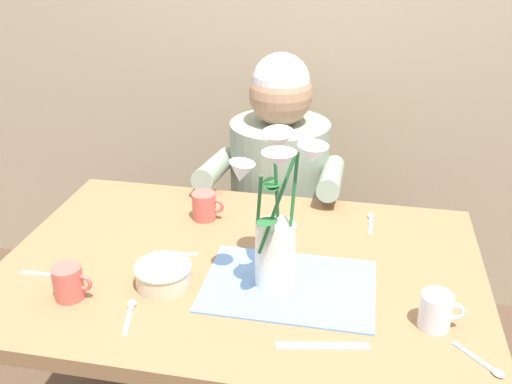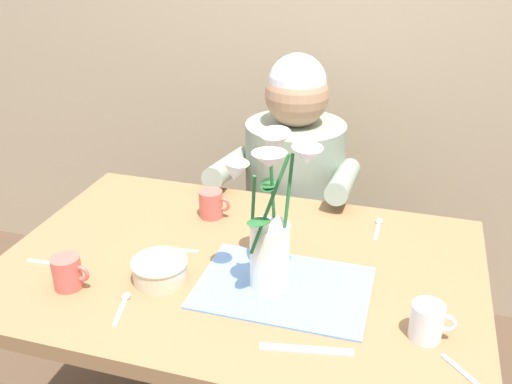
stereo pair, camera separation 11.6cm
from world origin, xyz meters
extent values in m
cube|color=olive|center=(0.00, 0.00, 0.72)|extent=(1.20, 0.80, 0.04)
cylinder|color=olive|center=(-0.54, 0.34, 0.35)|extent=(0.06, 0.06, 0.70)
cylinder|color=olive|center=(0.54, 0.34, 0.35)|extent=(0.06, 0.06, 0.70)
cylinder|color=#4C4C56|center=(0.00, 0.62, 0.20)|extent=(0.30, 0.30, 0.40)
cylinder|color=gray|center=(0.00, 0.62, 0.65)|extent=(0.34, 0.34, 0.50)
sphere|color=#A37A5B|center=(0.00, 0.62, 1.00)|extent=(0.21, 0.21, 0.21)
sphere|color=silver|center=(0.00, 0.62, 1.04)|extent=(0.19, 0.19, 0.19)
cylinder|color=gray|center=(-0.19, 0.48, 0.78)|extent=(0.07, 0.33, 0.12)
cylinder|color=gray|center=(0.19, 0.48, 0.78)|extent=(0.07, 0.33, 0.12)
cube|color=#6B93D1|center=(0.13, -0.07, 0.74)|extent=(0.40, 0.28, 0.00)
cylinder|color=silver|center=(0.10, -0.07, 0.82)|extent=(0.09, 0.09, 0.16)
cylinder|color=#23602D|center=(0.14, -0.06, 0.96)|extent=(0.02, 0.05, 0.22)
cone|color=white|center=(0.17, -0.05, 1.07)|extent=(0.10, 0.10, 0.05)
sphere|color=#E5D14C|center=(0.17, -0.05, 1.08)|extent=(0.02, 0.02, 0.02)
cylinder|color=#23602D|center=(0.09, -0.04, 0.97)|extent=(0.02, 0.02, 0.22)
cone|color=silver|center=(0.09, 0.00, 1.08)|extent=(0.08, 0.09, 0.06)
sphere|color=#E5D14C|center=(0.09, 0.00, 1.08)|extent=(0.02, 0.02, 0.02)
cylinder|color=#23602D|center=(0.06, -0.08, 0.94)|extent=(0.02, 0.04, 0.18)
cone|color=white|center=(0.02, -0.09, 1.03)|extent=(0.07, 0.06, 0.05)
sphere|color=#E5D14C|center=(0.02, -0.09, 1.04)|extent=(0.02, 0.02, 0.02)
cylinder|color=#23602D|center=(0.11, -0.11, 0.97)|extent=(0.08, 0.05, 0.23)
cone|color=silver|center=(0.11, -0.15, 1.09)|extent=(0.10, 0.10, 0.03)
sphere|color=#E5D14C|center=(0.11, -0.15, 1.10)|extent=(0.02, 0.02, 0.02)
ellipsoid|color=#23602D|center=(0.09, -0.13, 0.94)|extent=(0.05, 0.09, 0.03)
ellipsoid|color=#23602D|center=(0.08, -0.02, 0.98)|extent=(0.07, 0.10, 0.03)
ellipsoid|color=#23602D|center=(0.08, -0.01, 0.97)|extent=(0.06, 0.10, 0.04)
cylinder|color=beige|center=(-0.16, -0.12, 0.77)|extent=(0.13, 0.13, 0.05)
torus|color=beige|center=(-0.16, -0.12, 0.79)|extent=(0.14, 0.14, 0.01)
cube|color=silver|center=(0.23, -0.27, 0.74)|extent=(0.19, 0.05, 0.00)
cylinder|color=#CC564C|center=(-0.35, -0.21, 0.78)|extent=(0.07, 0.07, 0.08)
torus|color=#CC564C|center=(-0.32, -0.21, 0.78)|extent=(0.04, 0.01, 0.04)
cylinder|color=silver|center=(0.46, -0.15, 0.78)|extent=(0.07, 0.07, 0.08)
torus|color=silver|center=(0.49, -0.15, 0.78)|extent=(0.04, 0.01, 0.04)
cylinder|color=#CC564C|center=(-0.15, 0.21, 0.78)|extent=(0.07, 0.07, 0.08)
torus|color=#CC564C|center=(-0.12, 0.21, 0.78)|extent=(0.04, 0.01, 0.04)
cube|color=silver|center=(-0.17, 0.01, 0.74)|extent=(0.10, 0.03, 0.00)
ellipsoid|color=silver|center=(-0.22, 0.00, 0.74)|extent=(0.03, 0.02, 0.01)
cube|color=silver|center=(0.32, 0.26, 0.74)|extent=(0.01, 0.10, 0.00)
ellipsoid|color=silver|center=(0.32, 0.31, 0.74)|extent=(0.02, 0.03, 0.01)
cube|color=silver|center=(0.53, -0.24, 0.74)|extent=(0.08, 0.08, 0.00)
ellipsoid|color=silver|center=(0.56, -0.28, 0.74)|extent=(0.03, 0.03, 0.01)
cube|color=silver|center=(-0.19, -0.26, 0.74)|extent=(0.03, 0.10, 0.00)
ellipsoid|color=silver|center=(-0.20, -0.21, 0.74)|extent=(0.03, 0.03, 0.01)
cube|color=silver|center=(-0.47, -0.14, 0.74)|extent=(0.10, 0.02, 0.00)
ellipsoid|color=silver|center=(-0.41, -0.14, 0.74)|extent=(0.03, 0.02, 0.01)
camera|label=1|loc=(0.27, -1.17, 1.53)|focal=39.84mm
camera|label=2|loc=(0.38, -1.14, 1.53)|focal=39.84mm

